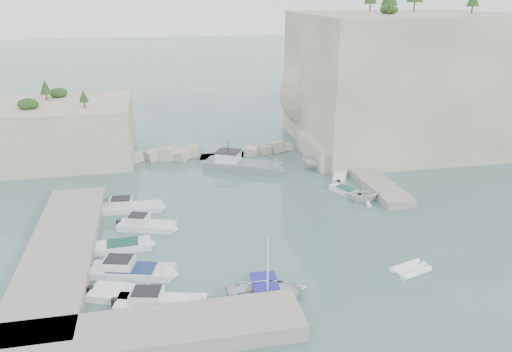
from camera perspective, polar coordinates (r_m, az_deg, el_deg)
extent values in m
plane|color=#496D6D|center=(43.55, 1.60, -6.41)|extent=(400.00, 400.00, 0.00)
cube|color=beige|center=(69.62, 16.19, 10.41)|extent=(26.00, 22.00, 17.00)
cube|color=beige|center=(62.75, 9.47, 3.09)|extent=(8.00, 10.00, 2.50)
cube|color=beige|center=(65.77, -20.94, 4.84)|extent=(16.00, 14.00, 7.00)
cube|color=#9E9689|center=(42.22, -21.37, -8.01)|extent=(5.00, 24.00, 1.10)
cube|color=#9E9689|center=(31.72, -11.53, -17.09)|extent=(18.00, 4.00, 1.10)
cube|color=#9E9689|center=(56.24, 12.75, -0.12)|extent=(3.00, 16.00, 0.80)
cube|color=beige|center=(63.25, -3.82, 2.94)|extent=(28.00, 3.00, 1.40)
imported|color=white|center=(35.01, 1.33, -13.73)|extent=(5.72, 4.23, 1.15)
imported|color=white|center=(50.82, 12.08, -2.81)|extent=(3.93, 3.48, 1.91)
imported|color=silver|center=(59.18, 7.50, 0.85)|extent=(4.97, 2.41, 1.85)
cylinder|color=white|center=(33.58, 1.36, -9.96)|extent=(0.10, 0.10, 4.20)
cone|color=#1E4219|center=(67.00, -22.96, 9.36)|extent=(1.40, 1.40, 1.75)
cone|color=#1E4219|center=(61.39, -19.12, 8.65)|extent=(1.12, 1.12, 1.40)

